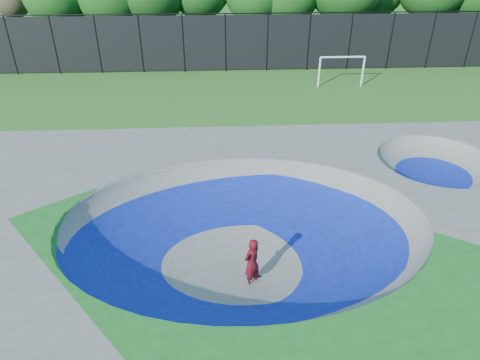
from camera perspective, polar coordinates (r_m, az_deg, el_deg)
The scene contains 6 objects.
ground at distance 13.60m, azimuth 0.51°, elevation -10.40°, with size 120.00×120.00×0.00m, color #2B631B.
skate_deck at distance 13.12m, azimuth 0.52°, elevation -7.91°, with size 22.00×14.00×1.50m, color gray.
skater at distance 12.25m, azimuth 1.57°, elevation -10.93°, with size 0.58×0.38×1.58m, color #AE0D1A.
skateboard at distance 12.76m, azimuth 1.52°, elevation -13.53°, with size 0.78×0.22×0.05m, color black.
soccer_goal at distance 29.41m, azimuth 13.43°, elevation 14.62°, with size 3.01×0.12×1.99m.
fence at distance 32.04m, azimuth -1.93°, elevation 17.94°, with size 48.09×0.09×4.04m.
Camera 1 is at (-0.68, -10.32, 8.83)m, focal length 32.00 mm.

